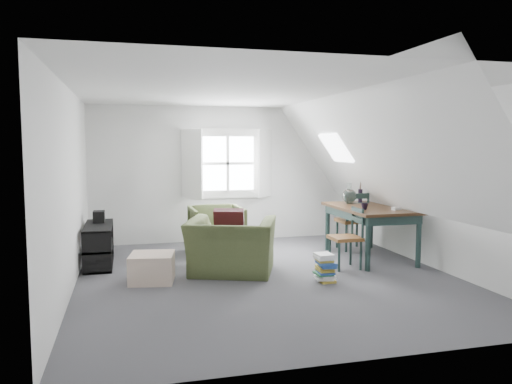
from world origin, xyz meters
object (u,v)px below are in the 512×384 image
object	(u,v)px
dining_table	(370,214)
magazine_stack	(325,268)
dining_chair_far	(353,220)
media_shelf	(99,247)
dining_chair_near	(348,237)
armchair_near	(231,273)
armchair_far	(217,253)
ottoman	(152,268)

from	to	relation	value
dining_table	magazine_stack	distance (m)	1.71
dining_chair_far	media_shelf	xyz separation A→B (m)	(-4.16, -0.07, -0.24)
dining_chair_near	magazine_stack	distance (m)	0.88
dining_chair_far	dining_chair_near	bearing A→B (deg)	57.79
dining_chair_far	media_shelf	bearing A→B (deg)	-2.33
armchair_near	magazine_stack	world-z (taller)	armchair_near
armchair_far	dining_chair_far	bearing A→B (deg)	-9.36
armchair_far	ottoman	size ratio (longest dim) A/B	1.56
dining_chair_far	magazine_stack	bearing A→B (deg)	51.54
ottoman	dining_table	bearing A→B (deg)	8.70
ottoman	magazine_stack	bearing A→B (deg)	-14.45
armchair_near	ottoman	bearing A→B (deg)	28.94
ottoman	dining_chair_far	xyz separation A→B (m)	(3.44, 1.18, 0.33)
dining_table	armchair_far	bearing A→B (deg)	161.53
dining_chair_near	armchair_near	bearing A→B (deg)	-81.47
armchair_near	armchair_far	xyz separation A→B (m)	(0.03, 1.36, 0.00)
armchair_near	armchair_far	size ratio (longest dim) A/B	1.35
dining_chair_far	media_shelf	size ratio (longest dim) A/B	0.84
armchair_near	dining_chair_far	bearing A→B (deg)	-135.40
armchair_far	dining_table	xyz separation A→B (m)	(2.28, -0.99, 0.71)
armchair_far	media_shelf	distance (m)	1.92
dining_table	dining_chair_far	world-z (taller)	dining_chair_far
ottoman	dining_chair_far	size ratio (longest dim) A/B	0.56
media_shelf	magazine_stack	bearing A→B (deg)	-34.38
ottoman	dining_chair_near	world-z (taller)	dining_chair_near
dining_chair_near	media_shelf	distance (m)	3.69
dining_chair_near	media_shelf	xyz separation A→B (m)	(-3.52, 1.08, -0.19)
armchair_far	ottoman	distance (m)	1.89
media_shelf	dining_chair_far	bearing A→B (deg)	-3.65
ottoman	dining_chair_near	size ratio (longest dim) A/B	0.63
armchair_near	dining_chair_near	size ratio (longest dim) A/B	1.33
armchair_far	dining_chair_far	distance (m)	2.39
dining_chair_far	dining_chair_near	distance (m)	1.32
dining_table	media_shelf	world-z (taller)	dining_table
armchair_far	dining_chair_near	bearing A→B (deg)	-42.83
media_shelf	armchair_near	bearing A→B (deg)	-32.26
armchair_far	dining_table	size ratio (longest dim) A/B	0.53
armchair_far	dining_chair_far	xyz separation A→B (m)	(2.31, -0.33, 0.52)
dining_chair_far	dining_chair_near	xyz separation A→B (m)	(-0.64, -1.15, -0.06)
ottoman	magazine_stack	xyz separation A→B (m)	(2.21, -0.57, -0.00)
armchair_near	media_shelf	xyz separation A→B (m)	(-1.82, 0.95, 0.27)
armchair_near	dining_table	xyz separation A→B (m)	(2.31, 0.37, 0.71)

